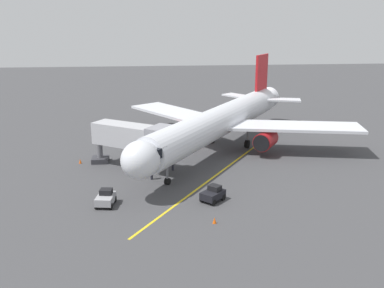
# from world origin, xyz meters

# --- Properties ---
(ground_plane) EXTENTS (220.00, 220.00, 0.00)m
(ground_plane) POSITION_xyz_m (0.00, 0.00, 0.00)
(ground_plane) COLOR #424244
(apron_lead_in_line) EXTENTS (22.56, 33.30, 0.01)m
(apron_lead_in_line) POSITION_xyz_m (-1.70, 8.40, 0.01)
(apron_lead_in_line) COLOR yellow
(apron_lead_in_line) RESTS_ON ground
(airplane) EXTENTS (30.82, 35.41, 11.50)m
(airplane) POSITION_xyz_m (-1.86, 2.17, 4.00)
(airplane) COLOR silver
(airplane) RESTS_ON ground
(jet_bridge) EXTENTS (10.52, 8.22, 5.40)m
(jet_bridge) POSITION_xyz_m (8.90, 8.52, 3.76)
(jet_bridge) COLOR #B7B7BC
(jet_bridge) RESTS_ON ground
(ground_crew_marshaller) EXTENTS (0.47, 0.42, 1.71)m
(ground_crew_marshaller) POSITION_xyz_m (7.46, 11.95, 0.89)
(ground_crew_marshaller) COLOR #23232D
(ground_crew_marshaller) RESTS_ON ground
(ground_crew_wing_walker) EXTENTS (0.47, 0.39, 1.71)m
(ground_crew_wing_walker) POSITION_xyz_m (5.01, 9.23, 0.89)
(ground_crew_wing_walker) COLOR #23232D
(ground_crew_wing_walker) RESTS_ON ground
(tug_near_nose) EXTENTS (1.89, 2.51, 1.50)m
(tug_near_nose) POSITION_xyz_m (11.80, 18.23, 0.70)
(tug_near_nose) COLOR #9E9EA3
(tug_near_nose) RESTS_ON ground
(tug_portside) EXTENTS (2.68, 2.69, 1.50)m
(tug_portside) POSITION_xyz_m (1.76, 18.30, 0.70)
(tug_portside) COLOR black
(tug_portside) RESTS_ON ground
(safety_cone_nose_left) EXTENTS (0.32, 0.32, 0.55)m
(safety_cone_nose_left) POSITION_xyz_m (2.35, 22.94, 0.28)
(safety_cone_nose_left) COLOR #F2590F
(safety_cone_nose_left) RESTS_ON ground
(safety_cone_nose_right) EXTENTS (0.32, 0.32, 0.55)m
(safety_cone_nose_right) POSITION_xyz_m (15.93, 5.64, 0.28)
(safety_cone_nose_right) COLOR #F2590F
(safety_cone_nose_right) RESTS_ON ground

